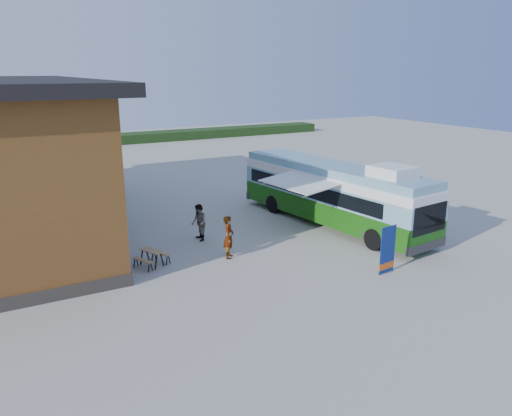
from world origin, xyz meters
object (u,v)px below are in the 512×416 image
bus (333,192)px  person_b (199,223)px  picnic_table (152,254)px  banner (387,254)px  person_a (229,237)px  slurry_tanker (87,184)px

bus → person_b: (-7.13, 1.01, -0.89)m
person_b → bus: bearing=88.4°
picnic_table → banner: bearing=-57.9°
person_a → person_b: person_a is taller
picnic_table → person_b: 3.61m
person_b → slurry_tanker: 9.35m
person_b → slurry_tanker: (-3.48, 8.66, 0.55)m
bus → person_a: bearing=-172.4°
banner → slurry_tanker: size_ratio=0.29×
banner → person_a: (-4.78, 4.63, 0.13)m
bus → picnic_table: (-10.11, -0.99, -1.26)m
banner → picnic_table: bearing=139.8°
banner → picnic_table: banner is taller
person_b → picnic_table: bearing=-49.7°
person_a → banner: bearing=-99.5°
slurry_tanker → person_a: bearing=-76.0°
bus → person_b: bearing=165.5°
bus → person_b: bus is taller
bus → person_a: 7.14m
banner → slurry_tanker: slurry_tanker is taller
picnic_table → slurry_tanker: (-0.50, 10.66, 0.93)m
banner → person_a: size_ratio=1.05×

